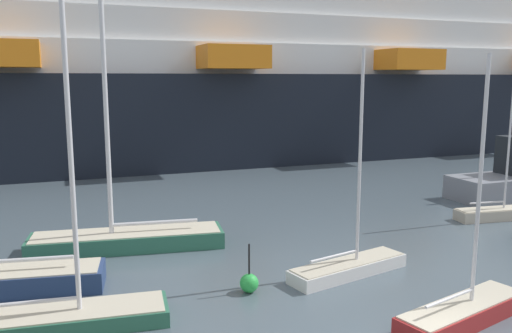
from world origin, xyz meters
TOP-DOWN VIEW (x-y plane):
  - sailboat_0 at (1.66, 1.30)m, footprint 4.68×2.47m
  - sailboat_3 at (10.51, 9.82)m, footprint 4.22×1.32m
  - sailboat_4 at (0.33, 5.49)m, footprint 4.71×2.31m
  - sailboat_6 at (-6.72, 10.66)m, footprint 7.61×2.44m
  - sailboat_7 at (-8.87, 4.34)m, footprint 5.70×1.87m
  - channel_buoy_0 at (-3.38, 5.08)m, footprint 0.60×0.60m
  - cruise_ship at (8.63, 36.10)m, footprint 128.00×25.61m

SIDE VIEW (x-z plane):
  - channel_buoy_0 at x=-3.38m, z-range -0.48..1.11m
  - sailboat_4 at x=0.33m, z-range -3.44..4.19m
  - sailboat_0 at x=1.66m, z-range -3.28..4.04m
  - sailboat_3 at x=10.51m, z-range -3.28..4.04m
  - sailboat_7 at x=-8.87m, z-range -4.05..4.86m
  - sailboat_6 at x=-6.72m, z-range -5.45..6.59m
  - cruise_ship at x=8.63m, z-range -4.42..20.39m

